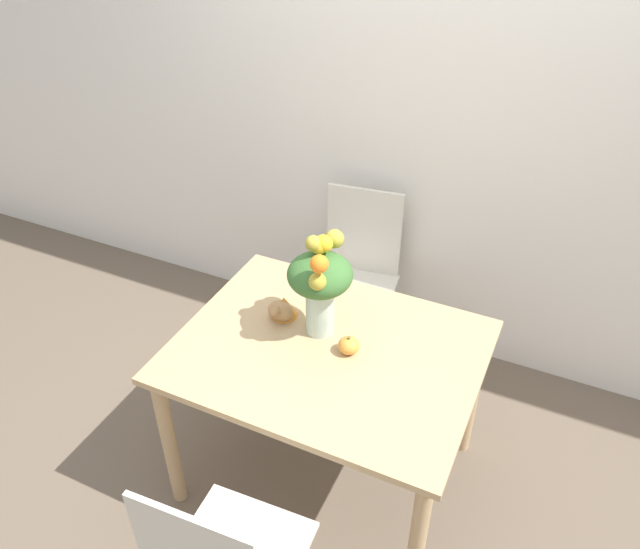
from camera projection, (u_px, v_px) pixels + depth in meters
name	position (u px, v px, depth m)	size (l,w,h in m)	color
ground_plane	(327.00, 470.00, 2.89)	(12.00, 12.00, 0.00)	brown
wall_back	(428.00, 109.00, 2.93)	(8.00, 0.06, 2.70)	white
dining_table	(328.00, 368.00, 2.51)	(1.18, 0.92, 0.76)	tan
flower_vase	(320.00, 281.00, 2.40)	(0.26, 0.29, 0.44)	#B2CCBC
pumpkin	(349.00, 345.00, 2.41)	(0.08, 0.08, 0.08)	gold
turkey_figurine	(283.00, 308.00, 2.58)	(0.11, 0.15, 0.09)	#A87A4C
dining_chair_near_window	(356.00, 277.00, 3.31)	(0.47, 0.47, 0.94)	silver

